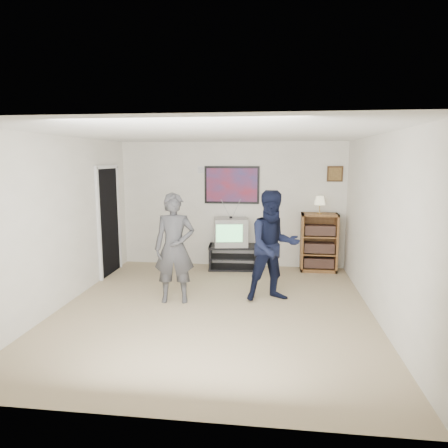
% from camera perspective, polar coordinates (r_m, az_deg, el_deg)
% --- Properties ---
extents(room_shell, '(4.51, 5.00, 2.51)m').
position_cam_1_polar(room_shell, '(5.94, -0.97, 0.42)').
color(room_shell, '#937B5D').
rests_on(room_shell, ground).
extents(media_stand, '(0.99, 0.61, 0.47)m').
position_cam_1_polar(media_stand, '(7.97, 1.27, -4.72)').
color(media_stand, black).
rests_on(media_stand, room_shell).
extents(crt_television, '(0.72, 0.64, 0.54)m').
position_cam_1_polar(crt_television, '(7.87, 0.99, -1.11)').
color(crt_television, gray).
rests_on(crt_television, media_stand).
extents(bookshelf, '(0.69, 0.39, 1.13)m').
position_cam_1_polar(bookshelf, '(7.96, 13.39, -2.56)').
color(bookshelf, brown).
rests_on(bookshelf, room_shell).
extents(table_lamp, '(0.21, 0.21, 0.33)m').
position_cam_1_polar(table_lamp, '(7.82, 13.51, 2.66)').
color(table_lamp, beige).
rests_on(table_lamp, bookshelf).
extents(person_tall, '(0.66, 0.49, 1.67)m').
position_cam_1_polar(person_tall, '(6.07, -7.08, -3.44)').
color(person_tall, '#39393C').
rests_on(person_tall, room_shell).
extents(person_short, '(0.99, 0.88, 1.70)m').
position_cam_1_polar(person_short, '(6.13, 7.06, -3.16)').
color(person_short, black).
rests_on(person_short, room_shell).
extents(controller_left, '(0.08, 0.13, 0.04)m').
position_cam_1_polar(controller_left, '(6.21, -6.65, 1.11)').
color(controller_left, white).
rests_on(controller_left, person_tall).
extents(controller_right, '(0.08, 0.13, 0.04)m').
position_cam_1_polar(controller_right, '(6.32, 7.45, -0.84)').
color(controller_right, white).
rests_on(controller_right, person_short).
extents(poster, '(1.10, 0.03, 0.75)m').
position_cam_1_polar(poster, '(8.00, 1.13, 5.59)').
color(poster, black).
rests_on(poster, room_shell).
extents(air_vent, '(0.28, 0.02, 0.14)m').
position_cam_1_polar(air_vent, '(8.06, -2.79, 7.75)').
color(air_vent, white).
rests_on(air_vent, room_shell).
extents(small_picture, '(0.30, 0.03, 0.30)m').
position_cam_1_polar(small_picture, '(8.04, 15.57, 6.92)').
color(small_picture, '#3E2914').
rests_on(small_picture, room_shell).
extents(doorway, '(0.03, 0.85, 2.00)m').
position_cam_1_polar(doorway, '(7.78, -16.18, 0.30)').
color(doorway, black).
rests_on(doorway, room_shell).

